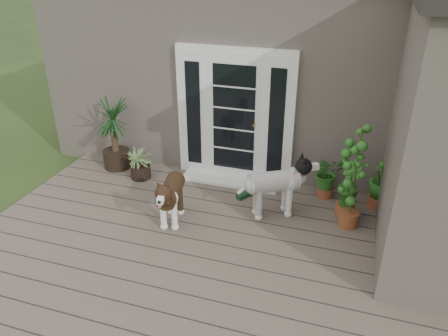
% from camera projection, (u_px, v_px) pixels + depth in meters
% --- Properties ---
extents(deck, '(6.20, 4.60, 0.12)m').
position_uv_depth(deck, '(198.00, 261.00, 5.48)').
color(deck, '#6B5B4C').
rests_on(deck, ground).
extents(house_main, '(7.40, 4.00, 3.10)m').
position_uv_depth(house_main, '(275.00, 65.00, 8.41)').
color(house_main, '#665E54').
rests_on(house_main, ground).
extents(door_unit, '(1.90, 0.14, 2.15)m').
position_uv_depth(door_unit, '(235.00, 116.00, 6.89)').
color(door_unit, white).
rests_on(door_unit, deck).
extents(door_step, '(1.60, 0.40, 0.05)m').
position_uv_depth(door_step, '(230.00, 180.00, 7.19)').
color(door_step, white).
rests_on(door_step, deck).
extents(brindle_dog, '(0.53, 0.92, 0.72)m').
position_uv_depth(brindle_dog, '(171.00, 199.00, 6.01)').
color(brindle_dog, '#3B2815').
rests_on(brindle_dog, deck).
extents(white_dog, '(1.02, 0.82, 0.79)m').
position_uv_depth(white_dog, '(273.00, 191.00, 6.15)').
color(white_dog, white).
rests_on(white_dog, deck).
extents(spider_plant, '(0.66, 0.66, 0.59)m').
position_uv_depth(spider_plant, '(140.00, 162.00, 7.20)').
color(spider_plant, '#8BA968').
rests_on(spider_plant, deck).
extents(yucca, '(1.05, 1.05, 1.25)m').
position_uv_depth(yucca, '(114.00, 134.00, 7.40)').
color(yucca, black).
rests_on(yucca, deck).
extents(herb_a, '(0.64, 0.64, 0.60)m').
position_uv_depth(herb_a, '(326.00, 179.00, 6.65)').
color(herb_a, '#1D6523').
rests_on(herb_a, deck).
extents(herb_b, '(0.46, 0.46, 0.60)m').
position_uv_depth(herb_b, '(347.00, 196.00, 6.20)').
color(herb_b, '#1F651C').
rests_on(herb_b, deck).
extents(herb_c, '(0.53, 0.53, 0.64)m').
position_uv_depth(herb_c, '(380.00, 187.00, 6.38)').
color(herb_c, '#17531A').
rests_on(herb_c, deck).
extents(sapling, '(0.46, 0.46, 1.49)m').
position_uv_depth(sapling, '(354.00, 178.00, 5.75)').
color(sapling, '#205518').
rests_on(sapling, deck).
extents(clog_left, '(0.14, 0.29, 0.09)m').
position_uv_depth(clog_left, '(248.00, 191.00, 6.85)').
color(clog_left, black).
rests_on(clog_left, deck).
extents(clog_right, '(0.27, 0.33, 0.09)m').
position_uv_depth(clog_right, '(244.00, 194.00, 6.74)').
color(clog_right, '#14341C').
rests_on(clog_right, deck).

